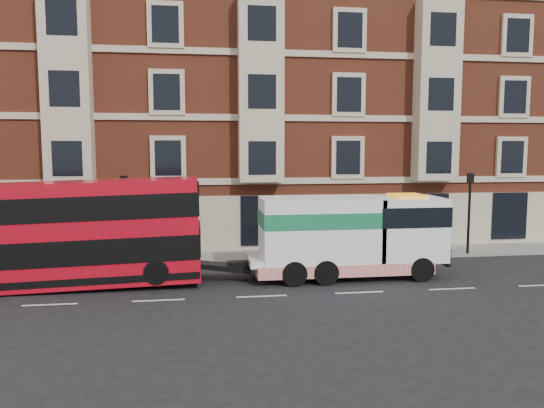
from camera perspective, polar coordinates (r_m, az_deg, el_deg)
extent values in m
plane|color=black|center=(21.28, -1.13, -9.91)|extent=(120.00, 120.00, 0.00)
cube|color=slate|center=(28.51, -2.95, -5.63)|extent=(90.00, 3.00, 0.15)
cube|color=brown|center=(35.56, -3.30, 11.15)|extent=(45.00, 12.00, 18.00)
cylinder|color=black|center=(27.00, -15.52, -2.03)|extent=(0.14, 0.14, 4.00)
cube|color=black|center=(26.79, -15.65, 2.42)|extent=(0.35, 0.15, 0.50)
cylinder|color=black|center=(30.41, 20.42, -1.30)|extent=(0.14, 0.14, 4.00)
cube|color=black|center=(30.22, 20.57, 2.65)|extent=(0.35, 0.15, 0.50)
cube|color=#B3091A|center=(23.69, -21.24, -2.97)|extent=(10.96, 2.45, 4.31)
cube|color=black|center=(23.80, -21.18, -4.49)|extent=(11.00, 2.51, 1.03)
cube|color=black|center=(23.55, -21.34, -0.27)|extent=(11.00, 2.51, 0.98)
cylinder|color=black|center=(22.32, -12.34, -7.15)|extent=(1.02, 0.31, 1.02)
cylinder|color=black|center=(24.48, -11.95, -5.97)|extent=(1.02, 0.31, 1.02)
cube|color=white|center=(24.21, 7.90, -5.72)|extent=(8.81, 2.25, 0.29)
cube|color=white|center=(24.91, 14.24, -2.55)|extent=(3.13, 2.45, 2.84)
cube|color=white|center=(23.68, 5.21, -2.70)|extent=(5.29, 2.45, 2.84)
cube|color=#186F45|center=(23.61, 5.22, -1.53)|extent=(5.33, 2.49, 0.69)
cube|color=red|center=(24.23, 7.44, -6.53)|extent=(7.83, 2.51, 0.54)
cylinder|color=black|center=(24.33, 15.78, -6.78)|extent=(1.08, 0.34, 1.08)
cylinder|color=black|center=(26.32, 13.83, -5.76)|extent=(1.08, 0.34, 1.08)
cylinder|color=black|center=(22.96, 5.81, -7.35)|extent=(1.08, 0.39, 1.08)
cylinder|color=black|center=(25.06, 4.59, -6.20)|extent=(1.08, 0.39, 1.08)
cylinder|color=black|center=(22.68, 2.41, -7.49)|extent=(1.08, 0.39, 1.08)
cylinder|color=black|center=(24.80, 1.48, -6.31)|extent=(1.08, 0.39, 1.08)
imported|color=#192533|center=(28.38, -24.46, -4.33)|extent=(0.64, 0.44, 1.70)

